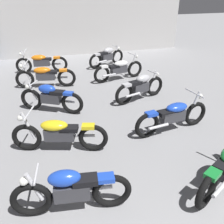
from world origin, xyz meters
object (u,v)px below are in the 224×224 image
motorcycle_left_row_2 (59,133)px  motorcycle_right_row_4 (119,69)px  motorcycle_right_row_2 (173,115)px  motorcycle_right_row_3 (140,87)px  motorcycle_right_row_5 (107,56)px  motorcycle_left_row_3 (51,97)px  motorcycle_left_row_1 (71,190)px  motorcycle_left_row_5 (41,62)px  motorcycle_left_row_4 (45,76)px

motorcycle_left_row_2 → motorcycle_right_row_4: bearing=55.9°
motorcycle_right_row_2 → motorcycle_right_row_3: size_ratio=1.13×
motorcycle_right_row_3 → motorcycle_right_row_5: bearing=89.9°
motorcycle_right_row_2 → motorcycle_right_row_4: size_ratio=1.01×
motorcycle_left_row_3 → motorcycle_right_row_3: same height
motorcycle_left_row_1 → motorcycle_left_row_3: (-0.01, 3.86, 0.00)m
motorcycle_left_row_5 → motorcycle_right_row_4: same height
motorcycle_left_row_5 → motorcycle_right_row_2: (2.95, -5.96, 0.00)m
motorcycle_right_row_3 → motorcycle_left_row_3: bearing=-179.5°
motorcycle_left_row_3 → motorcycle_right_row_5: 4.92m
motorcycle_right_row_3 → motorcycle_right_row_5: size_ratio=1.03×
motorcycle_left_row_2 → motorcycle_right_row_2: size_ratio=0.97×
motorcycle_right_row_2 → motorcycle_right_row_3: 2.06m
motorcycle_left_row_2 → motorcycle_right_row_5: (2.85, 6.06, 0.01)m
motorcycle_left_row_5 → motorcycle_right_row_5: 2.94m
motorcycle_right_row_3 → motorcycle_right_row_5: 3.98m
motorcycle_left_row_4 → motorcycle_right_row_3: (2.88, -2.06, 0.01)m
motorcycle_left_row_3 → motorcycle_left_row_5: bearing=91.1°
motorcycle_left_row_2 → motorcycle_left_row_5: size_ratio=0.97×
motorcycle_right_row_5 → motorcycle_left_row_3: bearing=-125.5°
motorcycle_left_row_3 → motorcycle_right_row_3: size_ratio=0.92×
motorcycle_right_row_2 → motorcycle_right_row_5: 6.04m
motorcycle_left_row_5 → motorcycle_right_row_5: bearing=1.6°
motorcycle_left_row_3 → motorcycle_right_row_3: 2.85m
motorcycle_left_row_3 → motorcycle_left_row_5: 3.92m
motorcycle_left_row_2 → motorcycle_left_row_5: (-0.09, 5.98, 0.00)m
motorcycle_left_row_1 → motorcycle_left_row_2: motorcycle_left_row_2 is taller
motorcycle_left_row_2 → motorcycle_right_row_4: same height
motorcycle_left_row_1 → motorcycle_left_row_4: size_ratio=0.91×
motorcycle_left_row_1 → motorcycle_left_row_5: motorcycle_left_row_5 is taller
motorcycle_right_row_3 → motorcycle_right_row_4: motorcycle_right_row_4 is taller
motorcycle_left_row_2 → motorcycle_left_row_4: (-0.04, 4.14, 0.00)m
motorcycle_left_row_1 → motorcycle_left_row_2: (-0.00, 1.80, -0.01)m
motorcycle_left_row_5 → motorcycle_right_row_4: bearing=-32.8°
motorcycle_left_row_3 → motorcycle_right_row_2: bearing=-35.3°
motorcycle_left_row_3 → motorcycle_right_row_4: motorcycle_right_row_4 is taller
motorcycle_right_row_4 → motorcycle_right_row_5: bearing=88.4°
motorcycle_right_row_4 → motorcycle_left_row_2: bearing=-124.1°
motorcycle_left_row_2 → motorcycle_right_row_2: (2.87, 0.02, 0.00)m
motorcycle_left_row_2 → motorcycle_left_row_3: bearing=90.3°
motorcycle_left_row_4 → motorcycle_left_row_5: (-0.05, 1.84, 0.00)m
motorcycle_left_row_4 → motorcycle_right_row_3: bearing=-35.6°
motorcycle_right_row_3 → motorcycle_right_row_4: size_ratio=0.89×
motorcycle_right_row_3 → motorcycle_left_row_2: bearing=-143.8°
motorcycle_right_row_4 → motorcycle_right_row_5: size_ratio=1.16×
motorcycle_left_row_5 → motorcycle_right_row_2: same height
motorcycle_left_row_1 → motorcycle_left_row_4: bearing=90.4°
motorcycle_left_row_4 → motorcycle_right_row_2: bearing=-54.8°
motorcycle_left_row_4 → motorcycle_right_row_3: size_ratio=1.13×
motorcycle_left_row_1 → motorcycle_left_row_3: 3.86m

